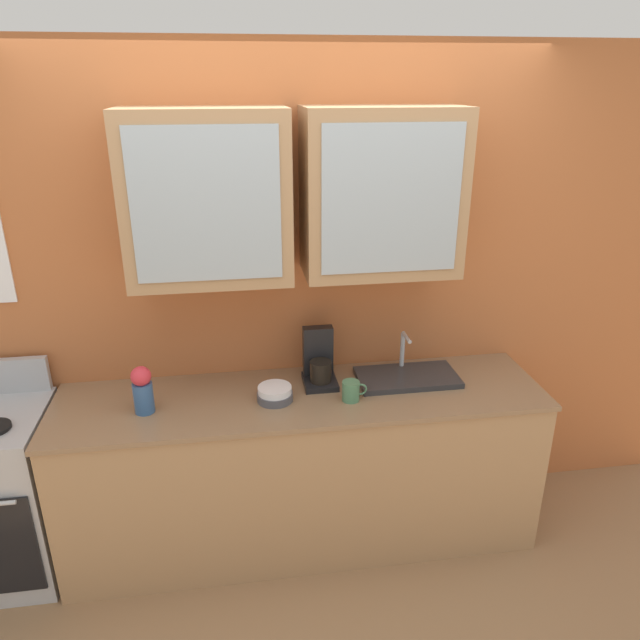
% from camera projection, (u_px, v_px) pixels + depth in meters
% --- Properties ---
extents(ground_plane, '(10.00, 10.00, 0.00)m').
position_uv_depth(ground_plane, '(304.00, 534.00, 3.30)').
color(ground_plane, '#936B47').
extents(back_wall_unit, '(4.62, 0.47, 2.53)m').
position_uv_depth(back_wall_unit, '(292.00, 274.00, 3.04)').
color(back_wall_unit, '#B76638').
rests_on(back_wall_unit, ground_plane).
extents(counter, '(2.44, 0.62, 0.88)m').
position_uv_depth(counter, '(303.00, 468.00, 3.13)').
color(counter, '#A87F56').
rests_on(counter, ground_plane).
extents(sink_faucet, '(0.52, 0.28, 0.23)m').
position_uv_depth(sink_faucet, '(407.00, 376.00, 3.11)').
color(sink_faucet, '#2D2D30').
rests_on(sink_faucet, counter).
extents(bowl_stack, '(0.18, 0.18, 0.07)m').
position_uv_depth(bowl_stack, '(275.00, 394.00, 2.90)').
color(bowl_stack, '#4C4C54').
rests_on(bowl_stack, counter).
extents(vase, '(0.09, 0.09, 0.24)m').
position_uv_depth(vase, '(143.00, 389.00, 2.77)').
color(vase, '#33598C').
rests_on(vase, counter).
extents(cup_near_sink, '(0.12, 0.09, 0.10)m').
position_uv_depth(cup_near_sink, '(351.00, 391.00, 2.90)').
color(cup_near_sink, '#4C7F59').
rests_on(cup_near_sink, counter).
extents(coffee_maker, '(0.17, 0.20, 0.29)m').
position_uv_depth(coffee_maker, '(319.00, 363.00, 3.06)').
color(coffee_maker, black).
rests_on(coffee_maker, counter).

